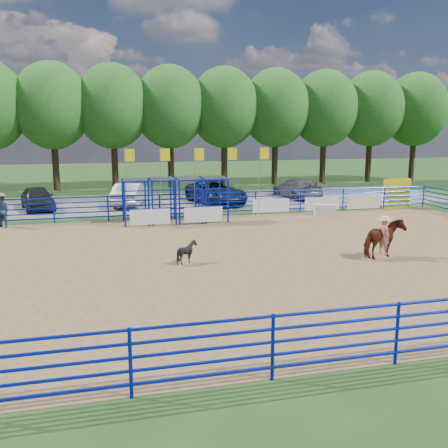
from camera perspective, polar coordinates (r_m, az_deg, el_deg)
The scene contains 14 objects.
ground at distance 21.14m, azimuth 4.10°, elevation -3.80°, with size 120.00×120.00×0.00m, color #305321.
arena_dirt at distance 21.14m, azimuth 4.11°, elevation -3.77°, with size 30.00×20.00×0.02m, color #96734B.
gravel_strip at distance 37.36m, azimuth -4.06°, elevation 2.66°, with size 40.00×10.00×0.01m, color slate.
announcer_table at distance 31.56m, azimuth 11.42°, elevation 1.60°, with size 1.28×0.60×0.68m, color silver.
horse_and_rider at distance 21.70m, azimuth 17.80°, elevation -1.40°, with size 2.10×1.49×2.49m.
calf at distance 20.03m, azimuth -4.24°, elevation -3.20°, with size 0.75×0.84×0.93m, color black.
spectator_cowboy at distance 29.52m, azimuth -24.05°, elevation 1.39°, with size 1.11×1.04×1.87m.
car_a at distance 35.36m, azimuth -20.55°, elevation 2.80°, with size 1.83×4.54×1.55m, color black.
car_b at distance 35.48m, azimuth -10.68°, elevation 3.38°, with size 1.70×4.87×1.60m, color #919499.
car_c at distance 35.79m, azimuth -0.93°, elevation 3.67°, with size 2.75×5.96×1.66m, color #131B31.
car_d at distance 39.14m, azimuth 8.37°, elevation 4.10°, with size 2.16×5.32×1.54m, color #565658.
perimeter_fence at distance 20.96m, azimuth 4.13°, elevation -1.81°, with size 30.10×20.10×1.50m.
chute_assembly at distance 28.90m, azimuth -4.95°, elevation 2.73°, with size 19.32×2.41×4.20m.
treeline at distance 45.91m, azimuth -6.22°, elevation 13.59°, with size 56.40×6.40×11.24m.
Camera 1 is at (-6.44, -19.41, 5.37)m, focal length 40.00 mm.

